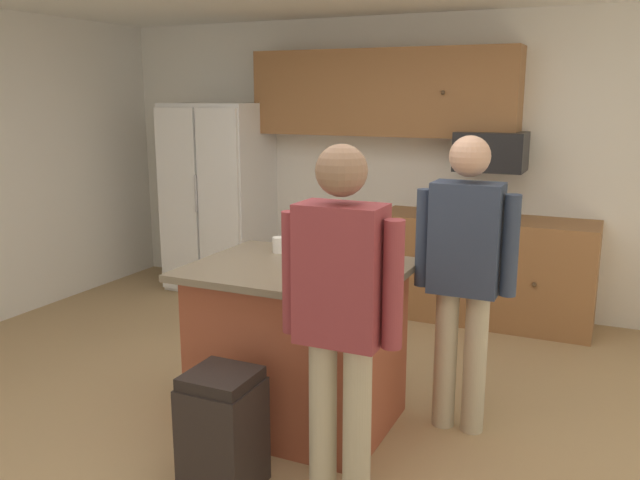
% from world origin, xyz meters
% --- Properties ---
extents(floor, '(7.04, 7.04, 0.00)m').
position_xyz_m(floor, '(0.00, 0.00, 0.00)').
color(floor, tan).
rests_on(floor, ground).
extents(back_wall, '(6.40, 0.10, 2.60)m').
position_xyz_m(back_wall, '(0.00, 2.80, 1.30)').
color(back_wall, white).
rests_on(back_wall, ground).
extents(cabinet_run_upper, '(2.40, 0.38, 0.75)m').
position_xyz_m(cabinet_run_upper, '(-0.40, 2.60, 1.93)').
color(cabinet_run_upper, '#936038').
extents(cabinet_run_lower, '(1.80, 0.63, 0.90)m').
position_xyz_m(cabinet_run_lower, '(0.60, 2.48, 0.45)').
color(cabinet_run_lower, '#936038').
rests_on(cabinet_run_lower, ground).
extents(refrigerator, '(0.92, 0.76, 1.83)m').
position_xyz_m(refrigerator, '(-2.00, 2.38, 0.92)').
color(refrigerator, white).
rests_on(refrigerator, ground).
extents(microwave_over_range, '(0.56, 0.40, 0.32)m').
position_xyz_m(microwave_over_range, '(0.60, 2.50, 1.45)').
color(microwave_over_range, black).
extents(kitchen_island, '(1.20, 0.97, 0.96)m').
position_xyz_m(kitchen_island, '(-0.02, 0.17, 0.48)').
color(kitchen_island, '#9E4C33').
rests_on(kitchen_island, ground).
extents(person_guest_right, '(0.57, 0.23, 1.71)m').
position_xyz_m(person_guest_right, '(0.52, -0.51, 0.99)').
color(person_guest_right, tan).
rests_on(person_guest_right, ground).
extents(person_guest_left, '(0.57, 0.22, 1.70)m').
position_xyz_m(person_guest_left, '(0.85, 0.49, 0.98)').
color(person_guest_left, tan).
rests_on(person_guest_left, ground).
extents(mug_ceramic_white, '(0.12, 0.08, 0.10)m').
position_xyz_m(mug_ceramic_white, '(0.24, 0.47, 1.01)').
color(mug_ceramic_white, '#4C6B99').
rests_on(mug_ceramic_white, kitchen_island).
extents(mug_blue_stoneware, '(0.13, 0.09, 0.10)m').
position_xyz_m(mug_blue_stoneware, '(-0.28, 0.43, 1.01)').
color(mug_blue_stoneware, white).
rests_on(mug_blue_stoneware, kitchen_island).
extents(glass_short_whisky, '(0.07, 0.07, 0.15)m').
position_xyz_m(glass_short_whisky, '(0.41, 0.30, 1.03)').
color(glass_short_whisky, black).
rests_on(glass_short_whisky, kitchen_island).
extents(trash_bin, '(0.34, 0.34, 0.61)m').
position_xyz_m(trash_bin, '(-0.06, -0.59, 0.30)').
color(trash_bin, black).
rests_on(trash_bin, ground).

